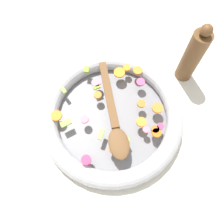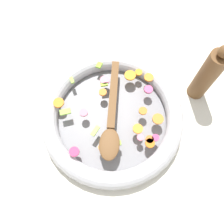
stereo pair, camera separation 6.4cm
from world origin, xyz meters
name	(u,v)px [view 1 (the left image)]	position (x,y,z in m)	size (l,w,h in m)	color
ground_plane	(112,118)	(0.00, 0.00, 0.00)	(4.00, 4.00, 0.00)	silver
skillet	(112,116)	(0.00, 0.00, 0.02)	(0.43, 0.43, 0.05)	slate
chopped_vegetables	(118,106)	(-0.02, 0.00, 0.05)	(0.35, 0.33, 0.01)	orange
wooden_spoon	(114,118)	(0.02, 0.02, 0.06)	(0.26, 0.23, 0.01)	brown
pepper_mill	(192,56)	(-0.26, 0.13, 0.10)	(0.06, 0.06, 0.22)	brown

